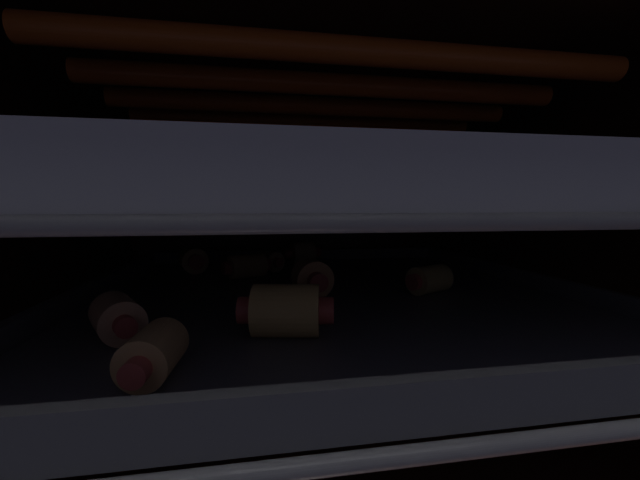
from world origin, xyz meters
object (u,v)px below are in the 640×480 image
pig_in_blanket_lower_2 (429,279)px  pig_in_blanket_upper_1 (241,184)px  pig_in_blanket_lower_3 (269,261)px  oven_rack_lower (326,304)px  pig_in_blanket_lower_6 (247,266)px  pig_in_blanket_lower_7 (286,310)px  pig_in_blanket_lower_8 (117,318)px  baking_tray_upper (326,200)px  pig_in_blanket_lower_1 (154,353)px  pig_in_blanket_upper_0 (289,170)px  pig_in_blanket_lower_5 (193,260)px  pig_in_blanket_upper_3 (215,182)px  pig_in_blanket_lower_0 (302,253)px  oven_rack_upper (326,212)px  heating_element (326,96)px  pig_in_blanket_lower_4 (312,278)px  pig_in_blanket_upper_4 (319,175)px  pig_in_blanket_upper_2 (171,184)px  baking_tray_lower (326,294)px  pig_in_blanket_upper_5 (306,185)px

pig_in_blanket_lower_2 → pig_in_blanket_upper_1: bearing=145.0°
pig_in_blanket_lower_3 → oven_rack_lower: bearing=-69.6°
pig_in_blanket_lower_2 → pig_in_blanket_lower_6: (-17.21, 10.71, 0.04)cm
pig_in_blanket_lower_2 → pig_in_blanket_lower_7: 17.37cm
pig_in_blanket_lower_8 → baking_tray_upper: size_ratio=0.12×
oven_rack_lower → pig_in_blanket_lower_6: pig_in_blanket_lower_6 is taller
oven_rack_lower → pig_in_blanket_lower_1: size_ratio=9.36×
oven_rack_lower → pig_in_blanket_upper_0: 17.46cm
pig_in_blanket_lower_5 → pig_in_blanket_upper_3: pig_in_blanket_upper_3 is taller
pig_in_blanket_lower_0 → pig_in_blanket_upper_3: 20.54cm
oven_rack_upper → heating_element: bearing=90.0°
pig_in_blanket_lower_4 → pig_in_blanket_upper_1: pig_in_blanket_upper_1 is taller
pig_in_blanket_upper_1 → pig_in_blanket_upper_4: bearing=-71.4°
pig_in_blanket_lower_2 → pig_in_blanket_upper_2: 32.18cm
pig_in_blanket_lower_0 → pig_in_blanket_upper_4: pig_in_blanket_upper_4 is taller
heating_element → oven_rack_upper: (0.00, -0.00, -10.60)cm
oven_rack_upper → pig_in_blanket_upper_3: pig_in_blanket_upper_3 is taller
baking_tray_lower → pig_in_blanket_lower_6: bearing=131.4°
pig_in_blanket_lower_1 → pig_in_blanket_lower_6: 25.47cm
pig_in_blanket_lower_4 → pig_in_blanket_lower_3: bearing=103.0°
pig_in_blanket_lower_3 → pig_in_blanket_lower_6: size_ratio=0.80×
pig_in_blanket_lower_2 → baking_tray_lower: bearing=167.7°
pig_in_blanket_upper_4 → pig_in_blanket_upper_5: (1.42, 17.21, 0.18)cm
pig_in_blanket_upper_0 → baking_tray_upper: bearing=69.4°
baking_tray_lower → pig_in_blanket_upper_4: bearing=-104.3°
oven_rack_lower → pig_in_blanket_upper_4: (-2.02, -7.90, 11.71)cm
pig_in_blanket_upper_2 → pig_in_blanket_upper_1: bearing=-22.4°
baking_tray_lower → pig_in_blanket_lower_5: bearing=136.6°
pig_in_blanket_lower_5 → pig_in_blanket_lower_7: (9.46, -25.27, 0.11)cm
pig_in_blanket_upper_3 → pig_in_blanket_lower_7: bearing=-68.9°
heating_element → oven_rack_upper: bearing=-90.0°
baking_tray_lower → pig_in_blanket_lower_4: (-1.53, -1.40, 1.94)cm
pig_in_blanket_lower_0 → pig_in_blanket_upper_4: size_ratio=0.94×
oven_rack_lower → baking_tray_lower: bearing=90.0°
pig_in_blanket_lower_0 → pig_in_blanket_upper_1: (-8.09, -7.59, 9.25)cm
pig_in_blanket_lower_0 → pig_in_blanket_lower_2: size_ratio=1.09×
oven_rack_lower → pig_in_blanket_upper_5: size_ratio=10.22×
pig_in_blanket_lower_6 → oven_rack_upper: bearing=-48.6°
pig_in_blanket_upper_5 → pig_in_blanket_upper_2: bearing=164.1°
heating_element → pig_in_blanket_upper_5: heating_element is taller
pig_in_blanket_lower_6 → pig_in_blanket_upper_2: pig_in_blanket_upper_2 is taller
pig_in_blanket_lower_2 → pig_in_blanket_upper_0: pig_in_blanket_upper_0 is taller
pig_in_blanket_lower_6 → oven_rack_upper: size_ratio=0.12×
pig_in_blanket_upper_3 → pig_in_blanket_upper_5: 11.81cm
pig_in_blanket_lower_5 → pig_in_blanket_lower_8: (-0.94, -24.00, -0.20)cm
baking_tray_upper → heating_element: bearing=0.0°
oven_rack_lower → pig_in_blanket_upper_2: 24.77cm
heating_element → pig_in_blanket_lower_2: (9.64, -2.10, -17.00)cm
heating_element → pig_in_blanket_upper_1: (-8.18, 10.38, -7.51)cm
baking_tray_lower → pig_in_blanket_lower_5: (-14.23, 13.48, 1.81)cm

